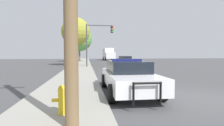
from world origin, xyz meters
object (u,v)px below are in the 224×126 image
Objects in this scene: traffic_light at (97,37)px; tree_sidewalk_far at (79,39)px; police_car at (128,76)px; fire_hydrant at (63,99)px; car_background_oncoming at (125,60)px; box_truck at (108,54)px; tree_sidewalk_mid at (76,32)px.

tree_sidewalk_far reaches higher than traffic_light.
police_car reaches higher than fire_hydrant.
tree_sidewalk_far reaches higher than car_background_oncoming.
box_truck is (6.69, 43.07, 1.20)m from fire_hydrant.
tree_sidewalk_mid is (-7.65, -1.18, 4.19)m from car_background_oncoming.
tree_sidewalk_mid is (-0.04, -12.47, -0.03)m from tree_sidewalk_far.
tree_sidewalk_mid reaches higher than fire_hydrant.
tree_sidewalk_mid is at bearing 92.29° from fire_hydrant.
police_car is 0.65× the size of box_truck.
fire_hydrant is at bearing -88.63° from tree_sidewalk_far.
box_truck is 1.14× the size of tree_sidewalk_mid.
box_truck is at bearing -95.29° from police_car.
tree_sidewalk_mid is at bearing 129.11° from traffic_light.
tree_sidewalk_far is at bearing 100.02° from traffic_light.
box_truck is 12.47m from tree_sidewalk_far.
car_background_oncoming is at bearing -56.04° from tree_sidewalk_far.
traffic_light is 25.94m from box_truck.
police_car is at bearing 73.75° from car_background_oncoming.
tree_sidewalk_far is 12.47m from tree_sidewalk_mid.
tree_sidewalk_mid is (-2.87, 3.53, 1.04)m from traffic_light.
tree_sidewalk_mid reaches higher than traffic_light.
tree_sidewalk_far is at bearing 89.80° from tree_sidewalk_mid.
fire_hydrant is 0.12× the size of tree_sidewalk_mid.
car_background_oncoming is 0.57× the size of box_truck.
tree_sidewalk_far reaches higher than tree_sidewalk_mid.
car_background_oncoming is 8.80m from tree_sidewalk_mid.
traffic_light is (-0.46, 14.81, 3.14)m from police_car.
car_background_oncoming is (4.32, 19.52, -0.01)m from police_car.
box_truck is 23.38m from tree_sidewalk_mid.
fire_hydrant is 18.07m from traffic_light.
traffic_light is 0.78× the size of tree_sidewalk_mid.
tree_sidewalk_far is (-0.80, 33.64, 4.42)m from fire_hydrant.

